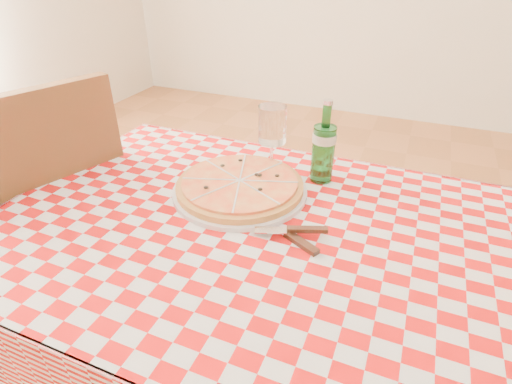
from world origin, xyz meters
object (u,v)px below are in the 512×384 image
(dining_table, at_px, (254,258))
(chair_far, at_px, (49,213))
(wine_glass, at_px, (272,141))
(pizza_plate, at_px, (240,185))
(water_bottle, at_px, (324,142))

(dining_table, bearing_deg, chair_far, 178.07)
(dining_table, xyz_separation_m, wine_glass, (-0.06, 0.28, 0.20))
(wine_glass, bearing_deg, pizza_plate, -104.87)
(dining_table, height_order, wine_glass, wine_glass)
(dining_table, height_order, water_bottle, water_bottle)
(dining_table, bearing_deg, water_bottle, 72.85)
(water_bottle, distance_m, wine_glass, 0.15)
(dining_table, xyz_separation_m, water_bottle, (0.09, 0.29, 0.22))
(pizza_plate, bearing_deg, wine_glass, 75.13)
(dining_table, bearing_deg, wine_glass, 102.22)
(dining_table, distance_m, water_bottle, 0.37)
(wine_glass, bearing_deg, dining_table, -77.78)
(pizza_plate, relative_size, water_bottle, 1.55)
(chair_far, relative_size, pizza_plate, 2.77)
(chair_far, xyz_separation_m, wine_glass, (0.69, 0.25, 0.28))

